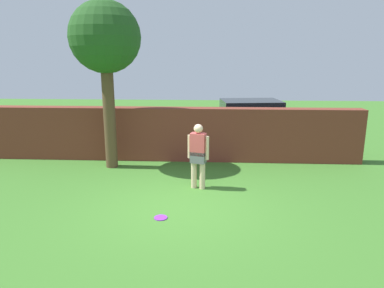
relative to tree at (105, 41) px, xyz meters
name	(u,v)px	position (x,y,z in m)	size (l,w,h in m)	color
ground_plane	(179,207)	(2.27, -2.80, -3.62)	(40.00, 40.00, 0.00)	#3D7528
brick_wall	(142,134)	(0.77, 0.86, -2.78)	(13.55, 0.50, 1.66)	brown
tree	(105,41)	(0.00, 0.00, 0.00)	(1.97, 1.97, 4.70)	brown
person	(198,153)	(2.63, -1.64, -2.72)	(0.52, 0.31, 1.62)	beige
car	(250,124)	(4.32, 2.47, -2.75)	(4.38, 2.32, 1.72)	#B7B7BC
frisbee_purple	(161,218)	(1.94, -3.37, -3.61)	(0.27, 0.27, 0.02)	purple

